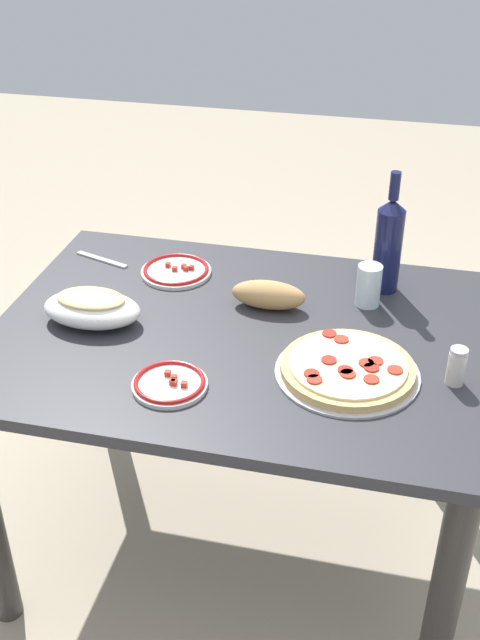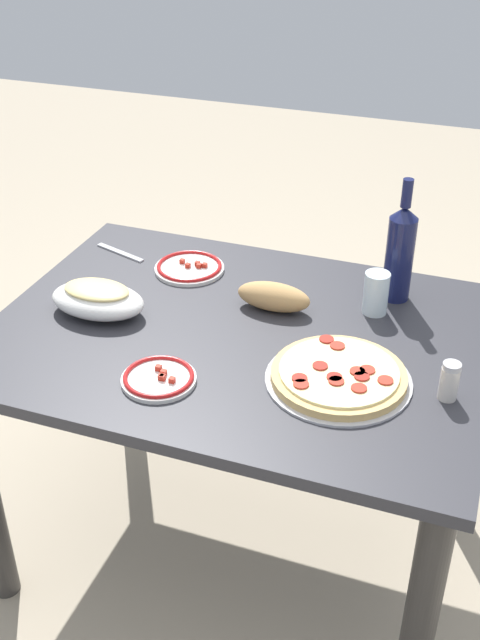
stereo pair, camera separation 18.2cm
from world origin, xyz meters
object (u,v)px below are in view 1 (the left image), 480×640
Objects in this scene: baked_pasta_dish at (92,307)px; water_glass at (369,285)px; side_plate_near at (170,383)px; bread_loaf at (269,295)px; wine_bottle at (388,243)px; spice_shaker at (457,366)px; pepperoni_pizza at (348,369)px; dining_table at (240,373)px; side_plate_far at (176,271)px.

baked_pasta_dish is 0.68m from water_glass.
side_plate_near is 0.40m from bread_loaf.
wine_bottle is 1.72× the size of bread_loaf.
pepperoni_pizza is at bearing 5.15° from spice_shaker.
bread_loaf is (0.27, 0.16, -0.10)m from wine_bottle.
water_glass is at bearing -163.44° from bread_loaf.
spice_shaker is at bearing 176.18° from baked_pasta_dish.
dining_table is 0.39m from baked_pasta_dish.
baked_pasta_dish is at bearing 6.49° from dining_table.
baked_pasta_dish reaches higher than dining_table.
wine_bottle is at bearing -175.35° from side_plate_far.
spice_shaker reaches higher than side_plate_far.
bread_loaf is at bearing -157.78° from baked_pasta_dish.
water_glass reaches higher than side_plate_far.
bread_loaf reaches higher than side_plate_near.
spice_shaker is at bearing 168.90° from dining_table.
pepperoni_pizza is 1.00× the size of wine_bottle.
baked_pasta_dish is 2.23× the size of water_glass.
side_plate_near is (0.38, 0.44, -0.04)m from water_glass.
spice_shaker is (-0.59, -0.15, 0.03)m from side_plate_near.
pepperoni_pizza is 1.95× the size of side_plate_near.
side_plate_near is at bearing 69.04° from dining_table.
dining_table is 3.68× the size of wine_bottle.
baked_pasta_dish is 1.30× the size of bread_loaf.
wine_bottle is 0.33m from bread_loaf.
side_plate_far is (0.14, -0.49, -0.00)m from side_plate_near.
dining_table is at bearing 34.43° from water_glass.
wine_bottle reaches higher than bread_loaf.
side_plate_far is at bearing -24.78° from spice_shaker.
dining_table is 0.53m from spice_shaker.
wine_bottle is 1.96× the size of side_plate_near.
bread_loaf is at bearing -47.02° from pepperoni_pizza.
pepperoni_pizza reaches higher than dining_table.
spice_shaker is at bearing 154.02° from bread_loaf.
spice_shaker is at bearing 155.22° from side_plate_far.
side_plate_near is at bearing 52.23° from wine_bottle.
side_plate_near is 0.61m from spice_shaker.
water_glass is 0.58× the size of bread_loaf.
water_glass is 0.57× the size of side_plate_far.
dining_table is at bearing -173.51° from baked_pasta_dish.
dining_table is at bearing 134.18° from side_plate_far.
pepperoni_pizza is 0.63m from baked_pasta_dish.
baked_pasta_dish is at bearing 20.15° from water_glass.
dining_table is 0.38m from water_glass.
water_glass is (-0.64, -0.23, 0.01)m from baked_pasta_dish.
spice_shaker is at bearing 115.12° from wine_bottle.
water_glass is 0.66× the size of side_plate_near.
side_plate_near is 0.51m from side_plate_far.
bread_loaf is at bearing 16.56° from water_glass.
side_plate_far is (0.50, -0.36, -0.01)m from pepperoni_pizza.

